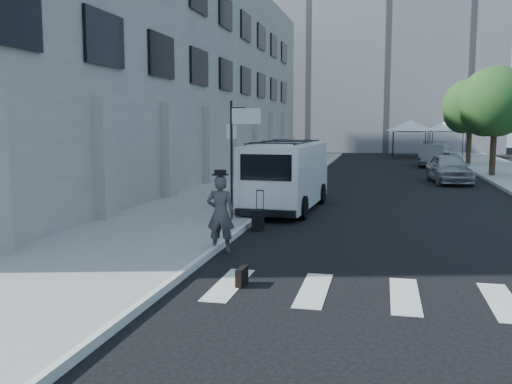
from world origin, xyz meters
The scene contains 16 objects.
ground centered at (0.00, 0.00, 0.00)m, with size 120.00×120.00×0.00m, color black.
sidewalk_left centered at (-4.25, 16.00, 0.07)m, with size 4.50×48.00×0.15m, color gray.
building_left centered at (-11.50, 18.00, 6.00)m, with size 10.00×44.00×12.00m, color gray.
building_far centered at (2.00, 50.00, 12.50)m, with size 22.00×12.00×25.00m, color slate.
sign_pole centered at (-2.36, 3.20, 2.65)m, with size 1.03×0.07×3.50m.
tree_near centered at (7.50, 20.15, 3.97)m, with size 3.80×3.83×6.03m.
tree_far centered at (7.50, 29.15, 3.97)m, with size 3.80×3.83×6.03m.
tent_left centered at (4.00, 38.00, 2.71)m, with size 4.00×4.00×3.20m.
tent_right centered at (7.20, 38.50, 2.71)m, with size 4.00×4.00×3.20m.
businessman centered at (-1.90, -0.42, 0.91)m, with size 0.66×0.43×1.81m, color #3F3F42.
briefcase centered at (-0.75, -3.00, 0.17)m, with size 0.12×0.44×0.34m, color black.
suitcase centered at (-1.62, 2.40, 0.30)m, with size 0.29×0.42×1.13m.
cargo_van centered at (-1.49, 6.45, 1.18)m, with size 2.39×6.14×2.28m.
parked_car_a centered at (5.00, 16.72, 0.74)m, with size 1.74×4.33×1.47m, color #9C9FA3.
parked_car_b centered at (5.01, 27.65, 0.75)m, with size 1.58×4.54×1.50m, color #4F5256.
parked_car_c centered at (6.25, 35.43, 0.71)m, with size 1.99×4.90×1.42m, color #AFB2B7.
Camera 1 is at (1.75, -13.03, 3.03)m, focal length 40.00 mm.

